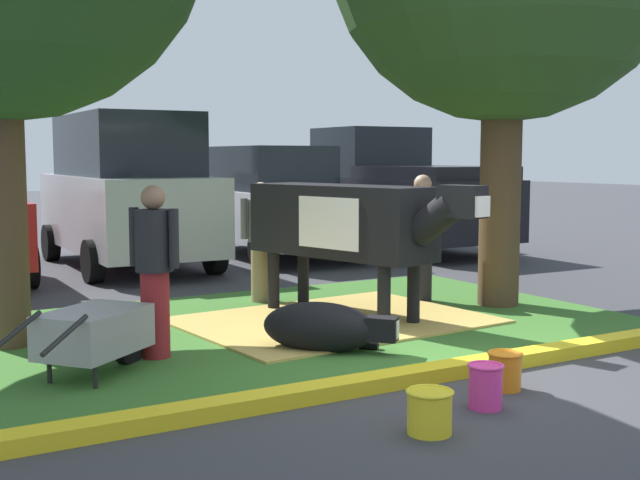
% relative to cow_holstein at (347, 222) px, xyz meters
% --- Properties ---
extents(ground_plane, '(80.00, 80.00, 0.00)m').
position_rel_cow_holstein_xyz_m(ground_plane, '(-0.44, -2.37, -1.10)').
color(ground_plane, '#38383D').
extents(grass_island, '(7.30, 4.60, 0.02)m').
position_rel_cow_holstein_xyz_m(grass_island, '(-0.73, -0.03, -1.09)').
color(grass_island, '#386B28').
rests_on(grass_island, ground).
extents(curb_yellow, '(8.50, 0.24, 0.12)m').
position_rel_cow_holstein_xyz_m(curb_yellow, '(-0.73, -2.49, -1.04)').
color(curb_yellow, yellow).
rests_on(curb_yellow, ground).
extents(hay_bedding, '(3.38, 2.65, 0.04)m').
position_rel_cow_holstein_xyz_m(hay_bedding, '(-0.24, -0.10, -1.08)').
color(hay_bedding, tan).
rests_on(hay_bedding, ground).
extents(cow_holstein, '(1.26, 3.07, 1.56)m').
position_rel_cow_holstein_xyz_m(cow_holstein, '(0.00, 0.00, 0.00)').
color(cow_holstein, black).
rests_on(cow_holstein, ground).
extents(calf_lying, '(1.14, 1.17, 0.48)m').
position_rel_cow_holstein_xyz_m(calf_lying, '(-1.03, -1.21, -0.86)').
color(calf_lying, black).
rests_on(calf_lying, ground).
extents(person_handler, '(0.34, 0.52, 1.61)m').
position_rel_cow_holstein_xyz_m(person_handler, '(1.40, 0.46, -0.24)').
color(person_handler, black).
rests_on(person_handler, ground).
extents(person_visitor_near, '(0.52, 0.34, 1.52)m').
position_rel_cow_holstein_xyz_m(person_visitor_near, '(-0.35, 1.47, -0.29)').
color(person_visitor_near, '#9E7F5B').
rests_on(person_visitor_near, ground).
extents(person_visitor_far, '(0.34, 0.46, 1.58)m').
position_rel_cow_holstein_xyz_m(person_visitor_far, '(-2.47, -0.66, -0.26)').
color(person_visitor_far, maroon).
rests_on(person_visitor_far, ground).
extents(wheelbarrow, '(1.43, 1.28, 0.63)m').
position_rel_cow_holstein_xyz_m(wheelbarrow, '(-3.11, -1.02, -0.72)').
color(wheelbarrow, gray).
rests_on(wheelbarrow, ground).
extents(bucket_yellow, '(0.32, 0.32, 0.30)m').
position_rel_cow_holstein_xyz_m(bucket_yellow, '(-1.58, -3.52, -0.95)').
color(bucket_yellow, yellow).
rests_on(bucket_yellow, ground).
extents(bucket_pink, '(0.27, 0.27, 0.33)m').
position_rel_cow_holstein_xyz_m(bucket_pink, '(-0.88, -3.29, -0.93)').
color(bucket_pink, '#EA3893').
rests_on(bucket_pink, ground).
extents(bucket_orange, '(0.28, 0.28, 0.30)m').
position_rel_cow_holstein_xyz_m(bucket_orange, '(-0.42, -3.00, -0.95)').
color(bucket_orange, orange).
rests_on(bucket_orange, ground).
extents(suv_dark_grey, '(2.19, 4.64, 2.52)m').
position_rel_cow_holstein_xyz_m(suv_dark_grey, '(-0.77, 5.64, 0.17)').
color(suv_dark_grey, '#B7B7BC').
rests_on(suv_dark_grey, ground).
extents(hatchback_white, '(2.09, 4.44, 2.02)m').
position_rel_cow_holstein_xyz_m(hatchback_white, '(1.96, 5.67, -0.12)').
color(hatchback_white, silver).
rests_on(hatchback_white, ground).
extents(pickup_truck_black, '(2.30, 5.44, 2.42)m').
position_rel_cow_holstein_xyz_m(pickup_truck_black, '(4.63, 5.65, 0.01)').
color(pickup_truck_black, black).
rests_on(pickup_truck_black, ground).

